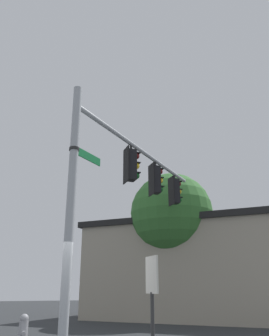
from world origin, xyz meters
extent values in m
cylinder|color=#ADB2B7|center=(0.00, 0.00, 3.33)|extent=(0.22, 0.22, 6.67)
cylinder|color=#ADB2B7|center=(-2.59, 2.98, 6.12)|extent=(5.28, 6.05, 0.14)
cylinder|color=black|center=(-1.94, 2.23, 5.96)|extent=(0.08, 0.08, 0.18)
cube|color=black|center=(-1.94, 2.23, 5.34)|extent=(0.36, 0.30, 1.05)
sphere|color=#590F0F|center=(-1.94, 2.42, 5.69)|extent=(0.22, 0.22, 0.22)
cube|color=black|center=(-1.94, 2.44, 5.79)|extent=(0.24, 0.20, 0.03)
sphere|color=yellow|center=(-1.94, 2.42, 5.34)|extent=(0.22, 0.22, 0.22)
cube|color=black|center=(-1.94, 2.44, 5.44)|extent=(0.24, 0.20, 0.03)
sphere|color=#0F4C19|center=(-1.94, 2.42, 4.99)|extent=(0.22, 0.22, 0.22)
cube|color=black|center=(-1.94, 2.44, 5.09)|extent=(0.24, 0.20, 0.03)
cube|color=black|center=(-1.94, 2.06, 5.34)|extent=(0.54, 0.03, 1.22)
cylinder|color=black|center=(-3.17, 3.65, 5.96)|extent=(0.08, 0.08, 0.18)
cube|color=black|center=(-3.17, 3.65, 5.34)|extent=(0.36, 0.30, 1.05)
sphere|color=#590F0F|center=(-3.17, 3.83, 5.69)|extent=(0.22, 0.22, 0.22)
cube|color=black|center=(-3.17, 3.85, 5.79)|extent=(0.24, 0.20, 0.03)
sphere|color=yellow|center=(-3.17, 3.83, 5.34)|extent=(0.22, 0.22, 0.22)
cube|color=black|center=(-3.17, 3.85, 5.44)|extent=(0.24, 0.20, 0.03)
sphere|color=#0F4C19|center=(-3.17, 3.83, 4.99)|extent=(0.22, 0.22, 0.22)
cube|color=black|center=(-3.17, 3.85, 5.09)|extent=(0.24, 0.20, 0.03)
cube|color=black|center=(-3.17, 3.48, 5.34)|extent=(0.54, 0.03, 1.22)
cylinder|color=black|center=(-4.40, 5.06, 5.96)|extent=(0.08, 0.08, 0.18)
cube|color=black|center=(-4.40, 5.06, 5.34)|extent=(0.36, 0.30, 1.05)
sphere|color=#590F0F|center=(-4.40, 5.25, 5.69)|extent=(0.22, 0.22, 0.22)
cube|color=black|center=(-4.40, 5.27, 5.79)|extent=(0.24, 0.20, 0.03)
sphere|color=yellow|center=(-4.40, 5.25, 5.34)|extent=(0.22, 0.22, 0.22)
cube|color=black|center=(-4.40, 5.27, 5.44)|extent=(0.24, 0.20, 0.03)
sphere|color=#0F4C19|center=(-4.40, 5.25, 4.99)|extent=(0.22, 0.22, 0.22)
cube|color=black|center=(-4.40, 5.27, 5.09)|extent=(0.24, 0.20, 0.03)
cube|color=black|center=(-4.40, 4.89, 5.34)|extent=(0.54, 0.03, 1.22)
cube|color=#147238|center=(-0.42, 0.49, 4.86)|extent=(0.70, 0.79, 0.22)
cube|color=white|center=(-0.42, 0.48, 4.86)|extent=(0.68, 0.78, 0.04)
cylinder|color=#262626|center=(0.00, 0.00, 4.86)|extent=(0.26, 0.26, 0.08)
cube|color=#A89E89|center=(-8.78, 8.40, 2.25)|extent=(12.08, 12.19, 4.50)
cube|color=maroon|center=(-11.47, 10.98, 2.47)|extent=(7.15, 7.40, 0.30)
cube|color=black|center=(-8.78, 8.40, 4.65)|extent=(12.57, 12.68, 0.30)
cylinder|color=#4C3823|center=(-7.38, 6.33, 1.80)|extent=(0.43, 0.43, 3.59)
sphere|color=#387533|center=(-7.38, 6.33, 5.04)|extent=(4.14, 4.14, 4.14)
cylinder|color=#99999E|center=(-2.28, -0.69, 0.33)|extent=(0.24, 0.24, 0.65)
sphere|color=#99999E|center=(-2.28, -0.69, 0.71)|extent=(0.23, 0.23, 0.23)
cylinder|color=#99999E|center=(-2.11, -0.69, 0.36)|extent=(0.12, 0.10, 0.10)
cylinder|color=#333333|center=(1.22, 1.60, 0.70)|extent=(0.08, 0.08, 1.40)
cube|color=silver|center=(1.22, 1.60, 1.75)|extent=(0.60, 0.04, 0.76)
camera|label=1|loc=(8.29, -1.36, 1.47)|focal=37.10mm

